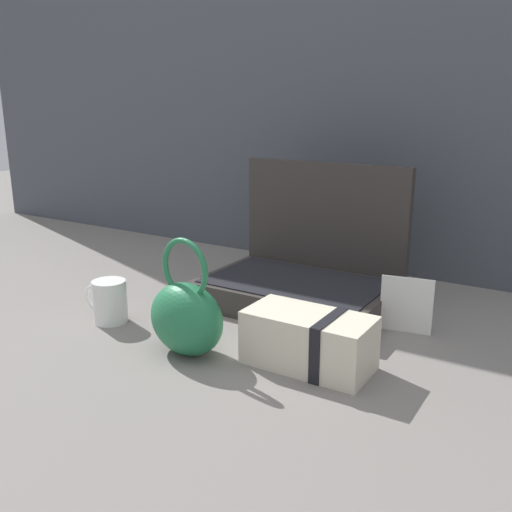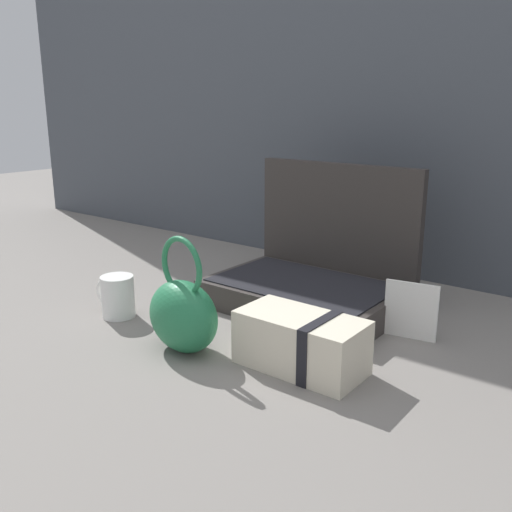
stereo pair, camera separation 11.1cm
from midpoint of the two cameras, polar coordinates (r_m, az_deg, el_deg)
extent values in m
plane|color=slate|center=(1.18, -1.79, -7.91)|extent=(6.00, 6.00, 0.00)
cube|color=#474C54|center=(1.61, 10.49, 23.51)|extent=(3.20, 0.06, 1.40)
cube|color=#332D2B|center=(1.31, 1.58, -3.99)|extent=(0.43, 0.28, 0.06)
cube|color=black|center=(1.30, 1.59, -2.64)|extent=(0.40, 0.25, 0.00)
cube|color=#332D2B|center=(1.40, 4.71, 2.84)|extent=(0.43, 0.02, 0.33)
ellipsoid|color=#237247|center=(1.08, -10.05, -6.38)|extent=(0.18, 0.13, 0.14)
torus|color=#237247|center=(1.05, -10.30, -1.33)|extent=(0.12, 0.03, 0.12)
cube|color=beige|center=(1.02, 2.24, -8.62)|extent=(0.23, 0.12, 0.10)
cube|color=black|center=(1.01, 4.25, -9.10)|extent=(0.02, 0.12, 0.10)
cylinder|color=white|center=(1.28, -17.08, -4.48)|extent=(0.07, 0.07, 0.09)
torus|color=white|center=(1.31, -18.28, -4.13)|extent=(0.07, 0.01, 0.07)
cube|color=white|center=(1.19, 12.49, -4.93)|extent=(0.11, 0.02, 0.12)
camera|label=1|loc=(0.06, -92.86, -0.79)|focal=39.35mm
camera|label=2|loc=(0.06, 87.14, 0.79)|focal=39.35mm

